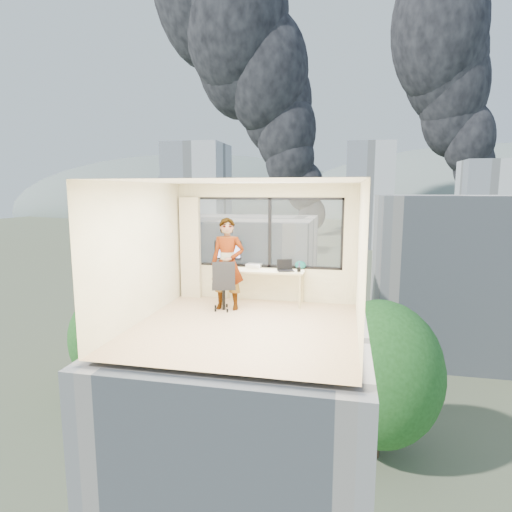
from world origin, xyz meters
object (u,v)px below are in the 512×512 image
(game_console, at_px, (254,265))
(laptop, at_px, (286,266))
(handbag, at_px, (300,265))
(person, at_px, (228,264))
(desk, at_px, (262,287))
(chair, at_px, (224,285))
(monitor, at_px, (228,254))

(game_console, distance_m, laptop, 0.82)
(handbag, bearing_deg, person, -159.00)
(game_console, relative_size, laptop, 0.89)
(desk, relative_size, handbag, 7.66)
(game_console, relative_size, handbag, 1.35)
(desk, relative_size, chair, 1.70)
(game_console, height_order, laptop, laptop)
(person, xyz_separation_m, handbag, (1.42, 0.81, -0.11))
(laptop, distance_m, handbag, 0.40)
(monitor, bearing_deg, game_console, 10.44)
(monitor, bearing_deg, chair, -84.99)
(desk, distance_m, handbag, 0.96)
(person, distance_m, laptop, 1.25)
(chair, xyz_separation_m, game_console, (0.44, 0.92, 0.26))
(monitor, bearing_deg, person, -78.67)
(chair, relative_size, game_console, 3.33)
(monitor, height_order, game_console, monitor)
(desk, distance_m, person, 1.02)
(desk, distance_m, monitor, 1.06)
(chair, bearing_deg, monitor, 81.03)
(chair, xyz_separation_m, handbag, (1.48, 0.90, 0.31))
(chair, bearing_deg, game_console, 46.71)
(person, height_order, monitor, person)
(person, relative_size, handbag, 8.09)
(game_console, bearing_deg, desk, -40.93)
(person, bearing_deg, handbag, 26.10)
(person, relative_size, laptop, 5.35)
(chair, height_order, monitor, monitor)
(laptop, bearing_deg, person, -175.64)
(desk, bearing_deg, person, -137.45)
(desk, relative_size, game_console, 5.66)
(monitor, height_order, laptop, monitor)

